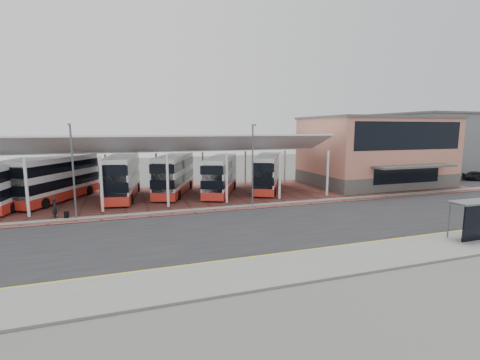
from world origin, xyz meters
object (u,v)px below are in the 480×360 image
Objects in this scene: bus_1 at (57,179)px; carpark_car_a at (479,176)px; bus_4 at (220,176)px; pedestrian at (55,208)px; bus_0 at (14,184)px; bus_3 at (174,175)px; bus_2 at (122,177)px; bus_shelter at (478,216)px; terminal at (375,151)px; bus_5 at (267,173)px.

bus_1 reaches higher than carpark_car_a.
bus_4 reaches higher than pedestrian.
bus_0 is 16.01m from bus_3.
bus_shelter is (23.04, -23.48, -0.66)m from bus_2.
terminal is 10.45× the size of pedestrian.
pedestrian is (-11.35, -8.00, -1.39)m from bus_3.
bus_5 is at bearing 27.68° from bus_4.
bus_1 is at bearing 10.53° from pedestrian.
bus_0 is 0.99× the size of bus_1.
carpark_car_a is 1.29× the size of bus_shelter.
bus_2 is at bearing 178.51° from terminal.
bus_shelter reaches higher than carpark_car_a.
bus_shelter is (6.12, -22.49, -0.49)m from bus_5.
bus_shelter is (12.14, -22.25, -0.47)m from bus_4.
bus_5 is (16.92, -0.98, -0.17)m from bus_2.
bus_2 is (-33.14, 0.86, -2.26)m from terminal.
terminal reaches higher than carpark_car_a.
carpark_car_a is at bearing -9.68° from terminal.
bus_0 is 27.13m from bus_5.
terminal reaches higher than bus_1.
bus_3 is 5.41m from bus_4.
pedestrian is (0.98, -8.08, -1.44)m from bus_1.
bus_4 is at bearing 22.61° from bus_1.
carpark_car_a is (32.73, -2.69, -1.44)m from bus_5.
bus_1 is 1.07× the size of bus_5.
bus_4 is at bearing 2.92° from bus_3.
bus_2 is at bearing 133.99° from bus_shelter.
bus_2 is at bearing -161.01° from bus_4.
bus_1 is 17.56m from bus_4.
bus_shelter is (-10.10, -22.62, -2.92)m from terminal.
bus_2 is 1.11× the size of bus_4.
bus_2 reaches higher than bus_3.
bus_4 is 5.98× the size of pedestrian.
bus_2 is 49.82m from carpark_car_a.
bus_shelter is at bearing -37.58° from bus_2.
terminal is 17.19m from carpark_car_a.
terminal is 33.23m from bus_2.
bus_2 is 10.97m from bus_4.
bus_4 is (5.14, -1.69, -0.11)m from bus_3.
bus_5 is at bearing -70.14° from pedestrian.
bus_3 is 3.48× the size of bus_shelter.
bus_5 reaches higher than pedestrian.
terminal is 5.68× the size of bus_shelter.
pedestrian is at bearing 150.43° from bus_shelter.
bus_2 is 32.90m from bus_shelter.
terminal is at bearing -76.59° from pedestrian.
bus_4 is at bearing -65.42° from pedestrian.
bus_3 is (15.97, 1.25, 0.05)m from bus_0.
pedestrian is (4.61, -6.75, -1.34)m from bus_0.
bus_5 reaches higher than bus_4.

